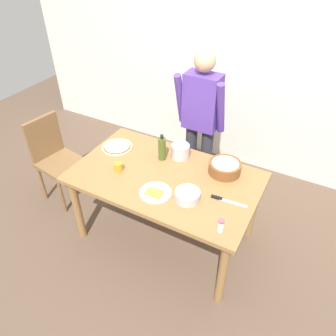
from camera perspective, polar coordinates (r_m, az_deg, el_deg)
ground at (r=3.30m, az=-0.42°, el=-11.66°), size 8.00×8.00×0.00m
wall_back at (r=3.83m, az=11.80°, el=18.59°), size 5.60×0.10×2.60m
dining_table at (r=2.83m, az=-0.49°, el=-2.80°), size 1.60×0.96×0.76m
person_cook at (r=3.24m, az=5.81°, el=8.62°), size 0.49×0.25×1.62m
chair_wooden_left at (r=3.59m, az=-19.48°, el=2.10°), size 0.46×0.46×0.95m
pizza_raw_on_board at (r=3.15m, az=-9.00°, el=3.75°), size 0.30×0.30×0.02m
plate_with_slice at (r=2.60m, az=-2.26°, el=-4.37°), size 0.26×0.26×0.02m
popcorn_bowl at (r=2.81m, az=10.04°, el=0.24°), size 0.28×0.28×0.11m
mixing_bowl_steel at (r=2.53m, az=3.46°, el=-4.89°), size 0.20×0.20×0.08m
olive_oil_bottle at (r=2.90m, az=-1.06°, el=3.48°), size 0.07×0.07×0.26m
steel_pot at (r=2.96m, az=2.19°, el=3.06°), size 0.17×0.17×0.13m
cup_orange at (r=2.83m, az=-8.77°, el=0.15°), size 0.07×0.07×0.08m
salt_shaker at (r=2.31m, az=9.34°, el=-10.04°), size 0.04×0.04×0.11m
chef_knife at (r=2.57m, az=9.97°, el=-5.60°), size 0.29×0.05×0.02m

